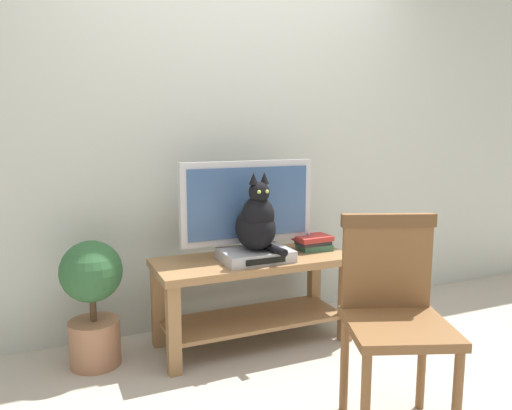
{
  "coord_description": "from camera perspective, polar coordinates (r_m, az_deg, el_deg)",
  "views": [
    {
      "loc": [
        -1.15,
        -2.15,
        1.33
      ],
      "look_at": [
        -0.01,
        0.48,
        0.88
      ],
      "focal_mm": 34.67,
      "sensor_mm": 36.0,
      "label": 1
    }
  ],
  "objects": [
    {
      "name": "tv_stand",
      "position": [
        3.06,
        -0.38,
        -9.1
      ],
      "size": [
        1.19,
        0.49,
        0.54
      ],
      "color": "olive",
      "rests_on": "ground"
    },
    {
      "name": "ground_plane",
      "position": [
        2.78,
        4.4,
        -19.7
      ],
      "size": [
        12.0,
        12.0,
        0.0
      ],
      "primitive_type": "plane",
      "color": "#ADA393"
    },
    {
      "name": "cat",
      "position": [
        2.89,
        0.09,
        -1.96
      ],
      "size": [
        0.23,
        0.38,
        0.46
      ],
      "color": "black",
      "rests_on": "media_box"
    },
    {
      "name": "media_box",
      "position": [
        2.95,
        -0.06,
        -5.78
      ],
      "size": [
        0.41,
        0.3,
        0.07
      ],
      "color": "#ADADB2",
      "rests_on": "tv_stand"
    },
    {
      "name": "book_stack",
      "position": [
        3.22,
        6.63,
        -4.32
      ],
      "size": [
        0.24,
        0.19,
        0.09
      ],
      "color": "#38664C",
      "rests_on": "tv_stand"
    },
    {
      "name": "wooden_chair",
      "position": [
        2.3,
        15.55,
        -11.03
      ],
      "size": [
        0.55,
        0.56,
        0.95
      ],
      "color": "brown",
      "rests_on": "ground"
    },
    {
      "name": "potted_plant",
      "position": [
        2.93,
        -18.34,
        -10.0
      ],
      "size": [
        0.34,
        0.34,
        0.72
      ],
      "color": "#9E6B4C",
      "rests_on": "ground"
    },
    {
      "name": "back_wall",
      "position": [
        3.36,
        -3.48,
        10.15
      ],
      "size": [
        7.0,
        0.12,
        2.8
      ],
      "primitive_type": "cube",
      "color": "#B7BCB2",
      "rests_on": "ground"
    },
    {
      "name": "tv",
      "position": [
        3.02,
        -0.96,
        -0.08
      ],
      "size": [
        0.85,
        0.2,
        0.59
      ],
      "color": "#B7B7BC",
      "rests_on": "tv_stand"
    }
  ]
}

